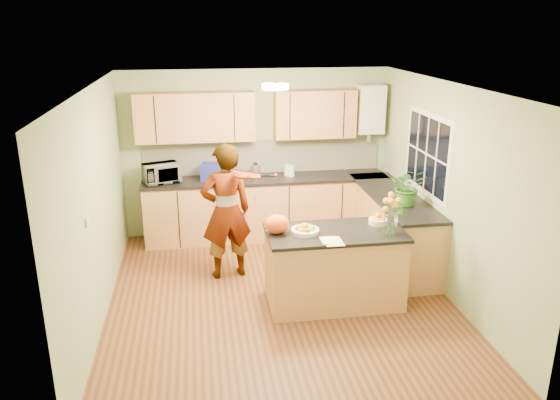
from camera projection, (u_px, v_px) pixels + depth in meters
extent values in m
plane|color=#532C17|center=(279.00, 297.00, 6.56)|extent=(4.50, 4.50, 0.00)
cube|color=white|center=(279.00, 86.00, 5.78)|extent=(4.00, 4.50, 0.02)
cube|color=#93A475|center=(257.00, 153.00, 8.28)|extent=(4.00, 0.02, 2.50)
cube|color=#93A475|center=(325.00, 290.00, 4.06)|extent=(4.00, 0.02, 2.50)
cube|color=#93A475|center=(96.00, 207.00, 5.88)|extent=(0.02, 4.50, 2.50)
cube|color=#93A475|center=(446.00, 190.00, 6.46)|extent=(0.02, 4.50, 2.50)
cube|color=#B67F48|center=(266.00, 209.00, 8.27)|extent=(3.60, 0.60, 0.90)
cube|color=black|center=(266.00, 179.00, 8.11)|extent=(3.64, 0.62, 0.04)
cube|color=#B67F48|center=(392.00, 229.00, 7.47)|extent=(0.60, 2.20, 0.90)
cube|color=black|center=(394.00, 196.00, 7.32)|extent=(0.62, 2.24, 0.04)
cube|color=white|center=(263.00, 156.00, 8.30)|extent=(3.60, 0.02, 0.52)
cube|color=#B67F48|center=(195.00, 117.00, 7.80)|extent=(1.70, 0.34, 0.70)
cube|color=#B67F48|center=(315.00, 114.00, 8.06)|extent=(1.20, 0.34, 0.70)
cube|color=white|center=(370.00, 109.00, 8.18)|extent=(0.40, 0.30, 0.72)
cylinder|color=silver|center=(369.00, 135.00, 8.30)|extent=(0.06, 0.06, 0.20)
cube|color=white|center=(427.00, 154.00, 6.93)|extent=(0.01, 1.30, 1.05)
cube|color=black|center=(427.00, 154.00, 6.93)|extent=(0.01, 1.18, 0.92)
cube|color=white|center=(87.00, 222.00, 5.30)|extent=(0.02, 0.09, 0.09)
cylinder|color=#FFEABF|center=(275.00, 87.00, 6.07)|extent=(0.30, 0.30, 0.06)
cylinder|color=white|center=(275.00, 84.00, 6.06)|extent=(0.10, 0.10, 0.02)
cube|color=#B67F48|center=(334.00, 269.00, 6.31)|extent=(1.52, 0.76, 0.86)
cube|color=black|center=(335.00, 233.00, 6.17)|extent=(1.56, 0.80, 0.04)
cylinder|color=beige|center=(305.00, 231.00, 6.11)|extent=(0.32, 0.32, 0.05)
cylinder|color=beige|center=(378.00, 221.00, 6.38)|extent=(0.22, 0.22, 0.06)
cylinder|color=silver|center=(392.00, 224.00, 6.05)|extent=(0.12, 0.12, 0.24)
ellipsoid|color=#EB4E13|center=(277.00, 224.00, 6.08)|extent=(0.36, 0.33, 0.21)
cube|color=white|center=(333.00, 241.00, 5.87)|extent=(0.19, 0.27, 0.01)
imported|color=tan|center=(226.00, 212.00, 6.85)|extent=(0.71, 0.53, 1.76)
imported|color=white|center=(161.00, 173.00, 7.82)|extent=(0.58, 0.48, 0.28)
cube|color=navy|center=(212.00, 172.00, 7.92)|extent=(0.36, 0.30, 0.25)
cylinder|color=silver|center=(255.00, 171.00, 8.08)|extent=(0.14, 0.14, 0.20)
sphere|color=black|center=(255.00, 162.00, 8.04)|extent=(0.07, 0.07, 0.07)
cylinder|color=beige|center=(288.00, 170.00, 8.18)|extent=(0.14, 0.14, 0.17)
cylinder|color=white|center=(291.00, 171.00, 8.15)|extent=(0.12, 0.12, 0.16)
imported|color=#347226|center=(408.00, 187.00, 6.83)|extent=(0.53, 0.49, 0.49)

